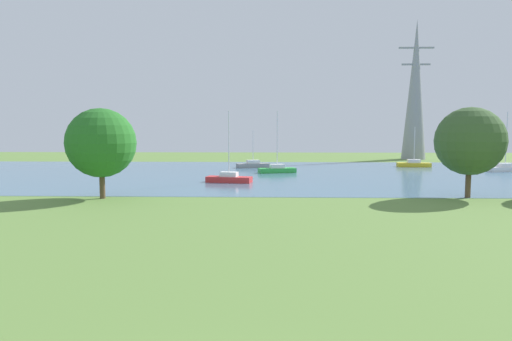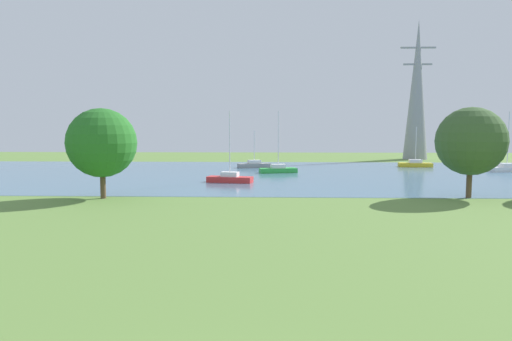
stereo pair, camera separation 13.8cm
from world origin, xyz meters
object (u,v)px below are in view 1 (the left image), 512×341
sailboat_white (505,168)px  tree_west_far (101,143)px  sailboat_red (229,178)px  sailboat_green (277,169)px  tree_east_far (470,141)px  electricity_pylon (415,90)px  sailboat_gray (253,165)px  sailboat_yellow (414,164)px

sailboat_white → tree_west_far: (-44.87, -24.89, 4.05)m
sailboat_red → tree_west_far: (-9.31, -11.46, 4.06)m
sailboat_green → sailboat_red: size_ratio=1.05×
tree_east_far → electricity_pylon: bearing=77.8°
sailboat_gray → tree_west_far: bearing=-110.5°
sailboat_white → tree_east_far: bearing=-122.3°
sailboat_green → sailboat_yellow: size_ratio=1.33×
sailboat_gray → sailboat_yellow: sailboat_yellow is taller
sailboat_red → sailboat_yellow: bearing=38.5°
tree_west_far → sailboat_green: bearing=56.7°
sailboat_green → tree_west_far: (-14.56, -22.13, 4.05)m
sailboat_yellow → tree_east_far: bearing=-99.4°
sailboat_gray → electricity_pylon: 37.51m
tree_west_far → electricity_pylon: electricity_pylon is taller
sailboat_gray → sailboat_yellow: bearing=5.0°
electricity_pylon → sailboat_red: bearing=-129.1°
sailboat_green → sailboat_red: sailboat_green is taller
sailboat_white → sailboat_yellow: (-9.82, 7.04, -0.02)m
sailboat_green → electricity_pylon: 39.82m
sailboat_green → tree_east_far: 26.21m
electricity_pylon → sailboat_gray: bearing=-145.8°
sailboat_green → tree_west_far: size_ratio=1.08×
sailboat_red → sailboat_white: bearing=20.7°
sailboat_red → tree_west_far: size_ratio=1.02×
sailboat_gray → tree_west_far: (-11.15, -29.84, 4.08)m
sailboat_green → sailboat_gray: sailboat_green is taller
tree_west_far → sailboat_white: bearing=29.0°
sailboat_red → tree_west_far: bearing=-129.1°
sailboat_green → sailboat_gray: 8.43m
sailboat_red → tree_west_far: sailboat_red is taller
sailboat_yellow → electricity_pylon: size_ratio=0.23×
sailboat_red → sailboat_yellow: 32.88m
sailboat_green → sailboat_red: bearing=-116.2°
tree_west_far → tree_east_far: bearing=2.6°
sailboat_gray → electricity_pylon: (29.28, 19.92, 12.37)m
sailboat_white → tree_west_far: 51.47m
sailboat_white → electricity_pylon: bearing=100.1°
sailboat_green → sailboat_yellow: bearing=25.5°
sailboat_white → sailboat_red: sailboat_white is taller
sailboat_yellow → sailboat_white: bearing=-35.6°
sailboat_yellow → tree_east_far: 31.26m
sailboat_white → tree_west_far: bearing=-151.0°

